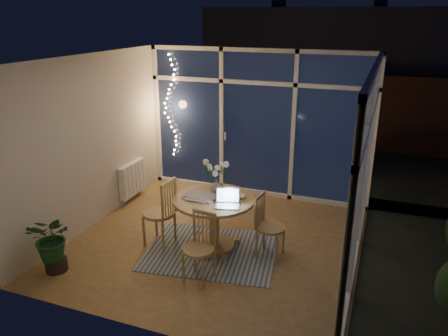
{
  "coord_description": "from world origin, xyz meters",
  "views": [
    {
      "loc": [
        2.1,
        -5.22,
        3.14
      ],
      "look_at": [
        0.03,
        0.25,
        1.06
      ],
      "focal_mm": 35.0,
      "sensor_mm": 36.0,
      "label": 1
    }
  ],
  "objects_px": {
    "flower_vase": "(217,185)",
    "potted_plant": "(53,244)",
    "chair_left": "(159,212)",
    "chair_front": "(199,248)",
    "laptop": "(227,198)",
    "dining_table": "(214,224)",
    "chair_right": "(271,226)"
  },
  "relations": [
    {
      "from": "laptop",
      "to": "potted_plant",
      "type": "height_order",
      "value": "laptop"
    },
    {
      "from": "laptop",
      "to": "chair_right",
      "type": "bearing_deg",
      "value": 9.27
    },
    {
      "from": "dining_table",
      "to": "laptop",
      "type": "height_order",
      "value": "laptop"
    },
    {
      "from": "potted_plant",
      "to": "chair_right",
      "type": "bearing_deg",
      "value": 28.15
    },
    {
      "from": "chair_right",
      "to": "potted_plant",
      "type": "distance_m",
      "value": 2.81
    },
    {
      "from": "chair_left",
      "to": "chair_right",
      "type": "height_order",
      "value": "chair_left"
    },
    {
      "from": "laptop",
      "to": "chair_front",
      "type": "bearing_deg",
      "value": -120.0
    },
    {
      "from": "dining_table",
      "to": "chair_right",
      "type": "distance_m",
      "value": 0.79
    },
    {
      "from": "chair_right",
      "to": "potted_plant",
      "type": "xyz_separation_m",
      "value": [
        -2.48,
        -1.33,
        -0.07
      ]
    },
    {
      "from": "chair_front",
      "to": "flower_vase",
      "type": "height_order",
      "value": "flower_vase"
    },
    {
      "from": "laptop",
      "to": "potted_plant",
      "type": "xyz_separation_m",
      "value": [
        -1.95,
        -1.07,
        -0.5
      ]
    },
    {
      "from": "chair_right",
      "to": "laptop",
      "type": "relative_size",
      "value": 2.77
    },
    {
      "from": "chair_left",
      "to": "potted_plant",
      "type": "height_order",
      "value": "chair_left"
    },
    {
      "from": "dining_table",
      "to": "chair_left",
      "type": "distance_m",
      "value": 0.8
    },
    {
      "from": "dining_table",
      "to": "flower_vase",
      "type": "bearing_deg",
      "value": 102.48
    },
    {
      "from": "dining_table",
      "to": "laptop",
      "type": "relative_size",
      "value": 3.45
    },
    {
      "from": "chair_right",
      "to": "flower_vase",
      "type": "bearing_deg",
      "value": 85.07
    },
    {
      "from": "dining_table",
      "to": "potted_plant",
      "type": "bearing_deg",
      "value": -143.57
    },
    {
      "from": "dining_table",
      "to": "flower_vase",
      "type": "height_order",
      "value": "flower_vase"
    },
    {
      "from": "laptop",
      "to": "flower_vase",
      "type": "xyz_separation_m",
      "value": [
        -0.31,
        0.4,
        -0.01
      ]
    },
    {
      "from": "dining_table",
      "to": "laptop",
      "type": "distance_m",
      "value": 0.59
    },
    {
      "from": "flower_vase",
      "to": "potted_plant",
      "type": "relative_size",
      "value": 0.28
    },
    {
      "from": "chair_front",
      "to": "potted_plant",
      "type": "height_order",
      "value": "chair_front"
    },
    {
      "from": "laptop",
      "to": "dining_table",
      "type": "bearing_deg",
      "value": 129.51
    },
    {
      "from": "chair_right",
      "to": "laptop",
      "type": "xyz_separation_m",
      "value": [
        -0.53,
        -0.25,
        0.43
      ]
    },
    {
      "from": "potted_plant",
      "to": "flower_vase",
      "type": "bearing_deg",
      "value": 41.97
    },
    {
      "from": "chair_front",
      "to": "laptop",
      "type": "distance_m",
      "value": 0.76
    },
    {
      "from": "chair_left",
      "to": "flower_vase",
      "type": "distance_m",
      "value": 0.9
    },
    {
      "from": "laptop",
      "to": "flower_vase",
      "type": "relative_size",
      "value": 1.54
    },
    {
      "from": "chair_left",
      "to": "chair_front",
      "type": "xyz_separation_m",
      "value": [
        0.89,
        -0.62,
        -0.06
      ]
    },
    {
      "from": "chair_front",
      "to": "laptop",
      "type": "height_order",
      "value": "laptop"
    },
    {
      "from": "chair_left",
      "to": "laptop",
      "type": "height_order",
      "value": "chair_left"
    }
  ]
}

